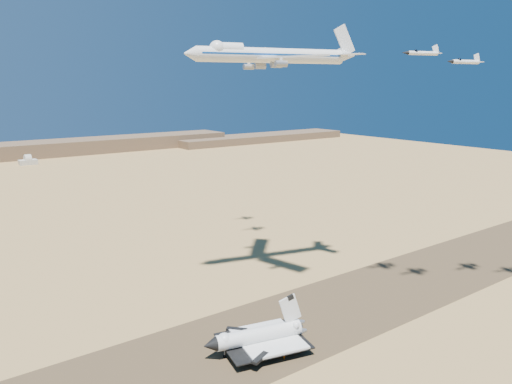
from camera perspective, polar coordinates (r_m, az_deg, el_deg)
ground at (r=180.11m, az=-2.98°, el=-17.32°), size 1200.00×1200.00×0.00m
runway at (r=180.09m, az=-2.98°, el=-17.31°), size 600.00×50.00×0.06m
ridgeline at (r=680.44m, az=-23.51°, el=4.28°), size 960.00×90.00×18.00m
shuttle at (r=175.98m, az=0.21°, el=-16.23°), size 37.16×28.21×18.26m
carrier_747 at (r=212.02m, az=1.28°, el=15.36°), size 76.72×57.57×19.12m
crew_a at (r=177.44m, az=4.97°, el=-17.52°), size 0.48×0.65×1.62m
crew_b at (r=172.85m, az=3.25°, el=-18.33°), size 0.65×0.93×1.75m
crew_c at (r=178.18m, az=3.71°, el=-17.36°), size 0.88×1.05×1.60m
chase_jet_a at (r=206.00m, az=18.45°, el=14.84°), size 16.34×9.52×4.16m
chase_jet_b at (r=204.30m, az=22.76°, el=13.58°), size 16.07×9.12×4.05m
chase_jet_e at (r=261.09m, az=-0.19°, el=15.59°), size 15.05×8.71×3.82m
chase_jet_f at (r=286.11m, az=-1.57°, el=15.66°), size 13.71×8.01×3.50m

